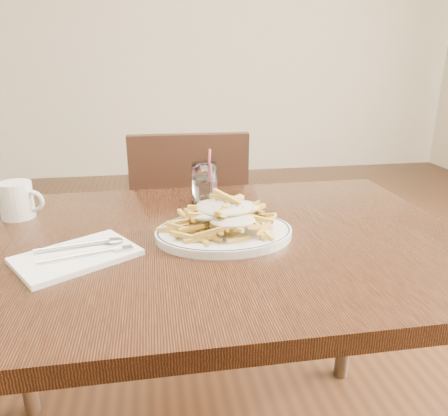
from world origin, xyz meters
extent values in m
cube|color=black|center=(0.00, 0.00, 0.73)|extent=(1.20, 0.80, 0.04)
cylinder|color=black|center=(-0.55, 0.35, 0.35)|extent=(0.05, 0.05, 0.71)
cylinder|color=black|center=(0.55, 0.35, 0.35)|extent=(0.05, 0.05, 0.71)
cube|color=black|center=(0.02, 0.74, 0.42)|extent=(0.42, 0.42, 0.04)
cube|color=black|center=(0.02, 0.56, 0.67)|extent=(0.41, 0.05, 0.45)
cylinder|color=black|center=(0.20, 0.91, 0.20)|extent=(0.04, 0.04, 0.40)
cylinder|color=black|center=(-0.15, 0.92, 0.20)|extent=(0.04, 0.04, 0.40)
cylinder|color=black|center=(0.19, 0.56, 0.20)|extent=(0.04, 0.04, 0.40)
cylinder|color=black|center=(-0.16, 0.57, 0.20)|extent=(0.04, 0.04, 0.40)
torus|color=black|center=(0.04, -0.01, 0.77)|extent=(0.28, 0.28, 0.01)
ellipsoid|color=beige|center=(0.04, -0.01, 0.82)|extent=(0.20, 0.17, 0.03)
cube|color=white|center=(-0.27, -0.07, 0.76)|extent=(0.27, 0.25, 0.01)
cylinder|color=white|center=(0.03, 0.24, 0.81)|extent=(0.07, 0.07, 0.11)
cylinder|color=white|center=(0.03, 0.24, 0.79)|extent=(0.06, 0.06, 0.07)
cylinder|color=#FF6185|center=(0.04, 0.25, 0.83)|extent=(0.01, 0.04, 0.15)
cylinder|color=white|center=(-0.45, 0.20, 0.80)|extent=(0.08, 0.08, 0.09)
torus|color=white|center=(-0.41, 0.19, 0.80)|extent=(0.06, 0.03, 0.06)
camera|label=1|loc=(-0.11, -0.91, 1.14)|focal=35.00mm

